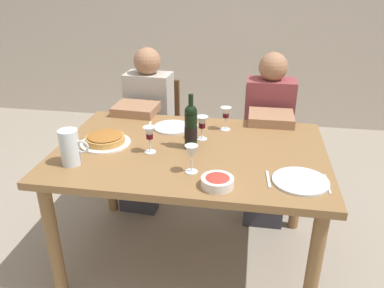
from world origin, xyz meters
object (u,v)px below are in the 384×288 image
Objects in this scene: wine_glass_centre at (202,123)px; dinner_plate_right_setting at (172,127)px; wine_glass_left_diner at (191,153)px; water_pitcher at (70,149)px; dinner_plate_left_setting at (300,181)px; chair_left at (155,127)px; dining_table at (190,164)px; wine_bottle at (191,127)px; wine_glass_spare at (149,134)px; wine_glass_right_diner at (226,114)px; salad_bowl at (217,181)px; diner_left at (145,124)px; chair_right at (266,135)px; diner_right at (268,133)px; baked_tart at (105,139)px.

dinner_plate_right_setting is (-0.21, 0.14, -0.09)m from wine_glass_centre.
water_pitcher is at bearing -178.61° from wine_glass_left_diner.
dinner_plate_left_setting is 1.58m from chair_left.
dining_table is 0.22m from wine_bottle.
dinner_plate_right_setting is at bearing 82.45° from wine_glass_spare.
wine_glass_right_diner is (0.74, 0.59, 0.02)m from water_pitcher.
dining_table is 0.44m from salad_bowl.
diner_left is at bearing 150.19° from wine_glass_right_diner.
chair_right is (0.66, 0.96, -0.37)m from wine_glass_spare.
wine_glass_spare is at bearing -160.21° from dining_table.
diner_left reaches higher than dinner_plate_left_setting.
dinner_plate_left_setting is at bearing -38.10° from wine_glass_centre.
wine_glass_spare is at bearing -155.99° from wine_bottle.
wine_glass_left_diner is 0.59m from dinner_plate_right_setting.
diner_right is (0.40, 0.91, -0.25)m from wine_glass_left_diner.
chair_left is at bearing 86.93° from baked_tart.
wine_glass_left_diner is at bearing 1.39° from water_pitcher.
wine_bottle is 2.19× the size of wine_glass_centre.
water_pitcher is 0.81× the size of dinner_plate_right_setting.
wine_glass_centre is (-0.01, 0.40, -0.00)m from wine_glass_left_diner.
diner_left is (-0.46, 0.67, -0.05)m from dining_table.
diner_right is at bearing 54.55° from wine_bottle.
dinner_plate_right_setting is 0.27× the size of chair_left.
diner_left is (-0.63, 0.36, -0.25)m from wine_glass_right_diner.
wine_glass_left_diner is at bearing 70.41° from chair_right.
chair_right is at bearing 96.25° from dinner_plate_left_setting.
salad_bowl is 0.13× the size of diner_left.
dinner_plate_right_setting is at bearing 41.30° from baked_tart.
wine_glass_spare is at bearing 165.93° from dinner_plate_left_setting.
water_pitcher is at bearing -153.02° from wine_bottle.
water_pitcher reaches higher than dinner_plate_right_setting.
wine_glass_right_diner reaches higher than baked_tart.
wine_glass_right_diner is 0.63× the size of dinner_plate_right_setting.
wine_glass_left_diner is 0.58m from wine_glass_right_diner.
wine_glass_spare reaches higher than chair_right.
chair_left is (-0.49, 1.17, -0.37)m from wine_glass_left_diner.
dinner_plate_right_setting is (-0.21, 0.54, -0.10)m from wine_glass_left_diner.
salad_bowl is 1.46m from chair_left.
diner_right reaches higher than dinner_plate_right_setting.
dining_table is 0.24m from wine_glass_centre.
wine_bottle reaches higher than baked_tart.
wine_bottle is 1.09× the size of baked_tart.
wine_glass_left_diner is 0.54m from dinner_plate_left_setting.
chair_right is (0.61, 0.60, -0.27)m from dinner_plate_right_setting.
wine_glass_spare reaches higher than dining_table.
wine_bottle reaches higher than dinner_plate_left_setting.
baked_tart is (0.08, 0.27, -0.06)m from water_pitcher.
wine_bottle is at bearing 24.01° from wine_glass_spare.
dinner_plate_left_setting is at bearing 14.93° from salad_bowl.
wine_glass_right_diner is at bearing 139.54° from chair_left.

